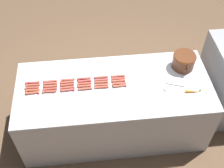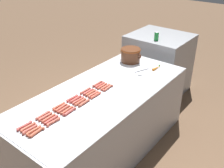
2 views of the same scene
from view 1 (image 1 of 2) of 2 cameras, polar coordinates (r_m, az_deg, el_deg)
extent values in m
plane|color=brown|center=(4.00, 0.32, -8.25)|extent=(20.00, 20.00, 0.00)
cube|color=#ADAFB5|center=(3.66, 0.35, -4.66)|extent=(0.98, 2.26, 0.83)
cube|color=silver|center=(3.33, 0.38, -0.32)|extent=(0.96, 2.21, 0.00)
cylinder|color=#B04641|center=(3.46, -15.31, 0.26)|extent=(0.04, 0.14, 0.03)
sphere|color=#B04641|center=(3.48, -16.44, 0.10)|extent=(0.03, 0.03, 0.03)
sphere|color=#B04641|center=(3.46, -14.18, 0.41)|extent=(0.03, 0.03, 0.03)
cylinder|color=#AE4C3F|center=(3.43, -12.01, 0.52)|extent=(0.03, 0.14, 0.03)
sphere|color=#AE4C3F|center=(3.44, -13.16, 0.44)|extent=(0.03, 0.03, 0.03)
sphere|color=#AE4C3F|center=(3.42, -10.86, 0.59)|extent=(0.03, 0.03, 0.03)
cylinder|color=#B7503A|center=(3.41, -8.68, 0.82)|extent=(0.03, 0.14, 0.03)
sphere|color=#B7503A|center=(3.41, -9.84, 0.68)|extent=(0.03, 0.03, 0.03)
sphere|color=#B7503A|center=(3.41, -7.51, 0.96)|extent=(0.03, 0.03, 0.03)
cylinder|color=#BA463F|center=(3.40, -5.53, 1.08)|extent=(0.04, 0.14, 0.03)
sphere|color=#BA463F|center=(3.40, -6.70, 0.92)|extent=(0.03, 0.03, 0.03)
sphere|color=#BA463F|center=(3.40, -4.37, 1.23)|extent=(0.03, 0.03, 0.03)
cylinder|color=#AC4F41|center=(3.40, -2.19, 1.33)|extent=(0.03, 0.14, 0.03)
sphere|color=#AC4F41|center=(3.40, -3.36, 1.24)|extent=(0.03, 0.03, 0.03)
sphere|color=#AC4F41|center=(3.41, -1.02, 1.43)|extent=(0.03, 0.03, 0.03)
cylinder|color=#AD4E40|center=(3.41, 1.18, 1.57)|extent=(0.03, 0.14, 0.03)
sphere|color=#AD4E40|center=(3.41, 0.01, 1.52)|extent=(0.03, 0.03, 0.03)
sphere|color=#AD4E40|center=(3.42, 2.35, 1.63)|extent=(0.03, 0.03, 0.03)
cylinder|color=#B7503B|center=(3.44, -15.22, -0.22)|extent=(0.03, 0.14, 0.03)
sphere|color=#B7503B|center=(3.45, -16.36, -0.34)|extent=(0.03, 0.03, 0.03)
sphere|color=#B7503B|center=(3.43, -14.08, -0.08)|extent=(0.03, 0.03, 0.03)
cylinder|color=#AE5040|center=(3.41, -11.98, 0.09)|extent=(0.03, 0.14, 0.03)
sphere|color=#AE5040|center=(3.42, -13.14, -0.03)|extent=(0.03, 0.03, 0.03)
sphere|color=#AE5040|center=(3.40, -10.82, 0.21)|extent=(0.03, 0.03, 0.03)
cylinder|color=#B9513E|center=(3.39, -8.80, 0.34)|extent=(0.04, 0.14, 0.03)
sphere|color=#B9513E|center=(3.39, -9.96, 0.30)|extent=(0.03, 0.03, 0.03)
sphere|color=#B9513E|center=(3.38, -7.62, 0.38)|extent=(0.03, 0.03, 0.03)
cylinder|color=#B7473F|center=(3.37, -5.40, 0.60)|extent=(0.03, 0.14, 0.03)
sphere|color=#B7473F|center=(3.38, -6.58, 0.55)|extent=(0.03, 0.03, 0.03)
sphere|color=#B7473F|center=(3.37, -4.22, 0.64)|extent=(0.03, 0.03, 0.03)
cylinder|color=#B44841|center=(3.37, -2.10, 0.82)|extent=(0.03, 0.14, 0.03)
sphere|color=#B44841|center=(3.37, -3.27, 0.70)|extent=(0.03, 0.03, 0.03)
sphere|color=#B44841|center=(3.38, -0.92, 0.94)|extent=(0.03, 0.03, 0.03)
cylinder|color=#B9453C|center=(3.39, 1.24, 1.08)|extent=(0.04, 0.14, 0.03)
sphere|color=#B9453C|center=(3.38, 0.08, 0.93)|extent=(0.03, 0.03, 0.03)
sphere|color=#B9453C|center=(3.40, 2.40, 1.22)|extent=(0.03, 0.03, 0.03)
cylinder|color=#AC4D40|center=(3.41, -15.41, -0.72)|extent=(0.04, 0.14, 0.03)
sphere|color=#AC4D40|center=(3.42, -16.55, -0.87)|extent=(0.03, 0.03, 0.03)
sphere|color=#AC4D40|center=(3.40, -14.26, -0.57)|extent=(0.03, 0.03, 0.03)
cylinder|color=#B84F39|center=(3.38, -11.98, -0.45)|extent=(0.03, 0.14, 0.03)
sphere|color=#B84F39|center=(3.39, -13.15, -0.54)|extent=(0.03, 0.03, 0.03)
sphere|color=#B84F39|center=(3.37, -10.81, -0.35)|extent=(0.03, 0.03, 0.03)
cylinder|color=#AE4938|center=(3.36, -8.79, -0.16)|extent=(0.03, 0.14, 0.03)
sphere|color=#AE4938|center=(3.37, -9.96, -0.22)|extent=(0.03, 0.03, 0.03)
sphere|color=#AE4938|center=(3.35, -7.60, -0.11)|extent=(0.03, 0.03, 0.03)
cylinder|color=#B2463A|center=(3.35, -5.41, 0.06)|extent=(0.03, 0.14, 0.03)
sphere|color=#B2463A|center=(3.35, -6.60, -0.07)|extent=(0.03, 0.03, 0.03)
sphere|color=#B2463A|center=(3.35, -4.22, 0.19)|extent=(0.03, 0.03, 0.03)
cylinder|color=#AE5038|center=(3.35, -2.07, 0.38)|extent=(0.03, 0.14, 0.03)
sphere|color=#AE5038|center=(3.35, -3.25, 0.25)|extent=(0.03, 0.03, 0.03)
sphere|color=#AE5038|center=(3.36, -0.89, 0.52)|extent=(0.03, 0.03, 0.03)
cylinder|color=#B6513E|center=(3.36, 1.24, 0.63)|extent=(0.03, 0.14, 0.03)
sphere|color=#B6513E|center=(3.36, 0.06, 0.54)|extent=(0.03, 0.03, 0.03)
sphere|color=#B6513E|center=(3.37, 2.41, 0.73)|extent=(0.03, 0.03, 0.03)
cylinder|color=#B75338|center=(3.39, -15.30, -1.20)|extent=(0.03, 0.14, 0.03)
sphere|color=#B75338|center=(3.40, -16.45, -1.34)|extent=(0.03, 0.03, 0.03)
sphere|color=#B75338|center=(3.38, -14.14, -1.06)|extent=(0.03, 0.03, 0.03)
cylinder|color=#B1463D|center=(3.35, -12.05, -0.95)|extent=(0.03, 0.14, 0.03)
sphere|color=#B1463D|center=(3.36, -13.22, -1.03)|extent=(0.03, 0.03, 0.03)
sphere|color=#B1463D|center=(3.34, -10.87, -0.88)|extent=(0.03, 0.03, 0.03)
cylinder|color=#AF4F39|center=(3.33, -8.70, -0.70)|extent=(0.03, 0.14, 0.03)
sphere|color=#AF4F39|center=(3.34, -9.89, -0.74)|extent=(0.03, 0.03, 0.03)
sphere|color=#AF4F39|center=(3.32, -7.50, -0.66)|extent=(0.03, 0.03, 0.03)
cylinder|color=#AE4F3A|center=(3.32, -5.46, -0.40)|extent=(0.03, 0.14, 0.03)
sphere|color=#AE4F3A|center=(3.32, -6.66, -0.50)|extent=(0.03, 0.03, 0.03)
sphere|color=#AE4F3A|center=(3.32, -4.27, -0.30)|extent=(0.03, 0.03, 0.03)
cylinder|color=#B8513E|center=(3.32, -2.07, -0.16)|extent=(0.04, 0.14, 0.03)
sphere|color=#B8513E|center=(3.32, -3.26, -0.32)|extent=(0.03, 0.03, 0.03)
sphere|color=#B8513E|center=(3.33, -0.88, 0.01)|extent=(0.03, 0.03, 0.03)
cylinder|color=#B9533F|center=(3.33, 1.41, 0.10)|extent=(0.03, 0.14, 0.03)
sphere|color=#B9533F|center=(3.33, 0.22, -0.03)|extent=(0.03, 0.03, 0.03)
sphere|color=#B9533F|center=(3.34, 2.59, 0.23)|extent=(0.03, 0.03, 0.03)
cylinder|color=#B45138|center=(3.36, -15.34, -1.71)|extent=(0.04, 0.14, 0.03)
sphere|color=#B45138|center=(3.38, -16.49, -1.72)|extent=(0.03, 0.03, 0.03)
sphere|color=#B45138|center=(3.34, -14.18, -1.69)|extent=(0.03, 0.03, 0.03)
cylinder|color=#AF4D3C|center=(3.33, -12.17, -1.46)|extent=(0.04, 0.14, 0.03)
sphere|color=#AF4D3C|center=(3.34, -13.35, -1.62)|extent=(0.03, 0.03, 0.03)
sphere|color=#AF4D3C|center=(3.32, -10.98, -1.30)|extent=(0.03, 0.03, 0.03)
cylinder|color=#B24941|center=(3.31, -8.71, -1.18)|extent=(0.04, 0.14, 0.03)
sphere|color=#B24941|center=(3.32, -9.91, -1.21)|extent=(0.03, 0.03, 0.03)
sphere|color=#B24941|center=(3.30, -7.51, -1.14)|extent=(0.03, 0.03, 0.03)
cylinder|color=#AE513E|center=(3.29, -5.28, -0.95)|extent=(0.03, 0.14, 0.03)
sphere|color=#AE513E|center=(3.30, -6.49, -1.02)|extent=(0.03, 0.03, 0.03)
sphere|color=#AE513E|center=(3.29, -4.07, -0.87)|extent=(0.03, 0.03, 0.03)
cylinder|color=#B84C39|center=(3.30, -2.04, -0.62)|extent=(0.03, 0.14, 0.03)
sphere|color=#B84C39|center=(3.30, -3.24, -0.75)|extent=(0.03, 0.03, 0.03)
sphere|color=#B84C39|center=(3.30, -0.84, -0.50)|extent=(0.03, 0.03, 0.03)
cylinder|color=#B5523F|center=(3.31, 1.50, -0.37)|extent=(0.04, 0.14, 0.03)
sphere|color=#B5523F|center=(3.31, 0.29, -0.39)|extent=(0.03, 0.03, 0.03)
sphere|color=#B5523F|center=(3.31, 2.70, -0.34)|extent=(0.03, 0.03, 0.03)
cylinder|color=#562D19|center=(3.58, 13.84, 4.38)|extent=(0.26, 0.26, 0.19)
torus|color=brown|center=(3.53, 14.06, 5.28)|extent=(0.27, 0.27, 0.03)
torus|color=#562D19|center=(3.65, 13.35, 6.02)|extent=(0.08, 0.02, 0.08)
torus|color=#562D19|center=(3.48, 14.46, 3.09)|extent=(0.08, 0.02, 0.08)
cylinder|color=#B7B7BC|center=(3.41, 12.29, -0.17)|extent=(0.09, 0.21, 0.01)
ellipsoid|color=#B7B7BC|center=(3.34, 10.46, -0.90)|extent=(0.08, 0.07, 0.02)
cone|color=orange|center=(3.38, 15.59, -1.41)|extent=(0.05, 0.17, 0.03)
sphere|color=#387F2D|center=(3.41, 16.87, -1.15)|extent=(0.02, 0.02, 0.02)
camera|label=2|loc=(2.03, -57.52, -11.57)|focal=41.18mm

